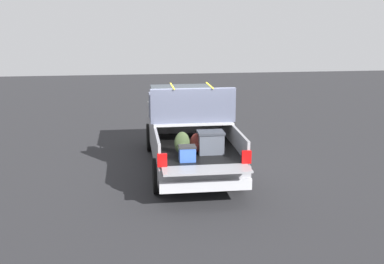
# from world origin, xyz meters

# --- Properties ---
(ground_plane) EXTENTS (40.00, 40.00, 0.00)m
(ground_plane) POSITION_xyz_m (0.00, 0.00, 0.00)
(ground_plane) COLOR #262628
(pickup_truck) EXTENTS (6.05, 2.06, 2.23)m
(pickup_truck) POSITION_xyz_m (0.36, -0.00, 0.97)
(pickup_truck) COLOR gray
(pickup_truck) RESTS_ON ground_plane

